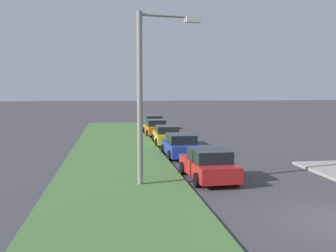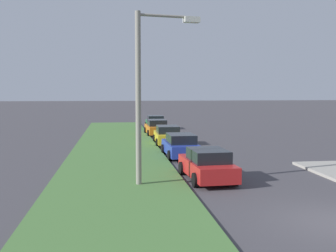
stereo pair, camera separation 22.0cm
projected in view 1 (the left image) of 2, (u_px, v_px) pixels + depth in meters
name	position (u px, v px, depth m)	size (l,w,h in m)	color
grass_median	(117.00, 168.00, 21.76)	(60.00, 6.00, 0.12)	#477238
parked_car_red	(208.00, 165.00, 18.97)	(4.39, 2.20, 1.47)	red
parked_car_blue	(181.00, 146.00, 25.46)	(4.34, 2.10, 1.47)	#23389E
parked_car_yellow	(167.00, 135.00, 31.33)	(4.33, 2.08, 1.47)	gold
parked_car_orange	(155.00, 128.00, 37.85)	(4.36, 2.13, 1.47)	orange
parked_car_green	(154.00, 122.00, 43.88)	(4.31, 2.04, 1.47)	#1E6B38
streetlight	(148.00, 85.00, 17.41)	(0.74, 2.86, 7.50)	gray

